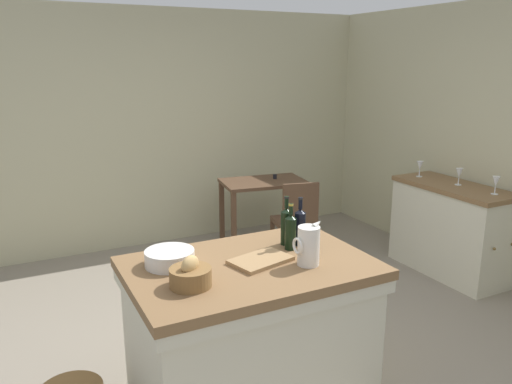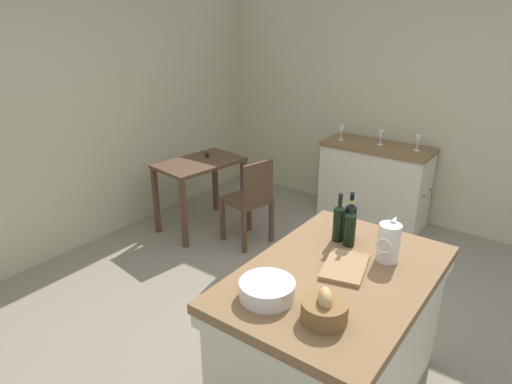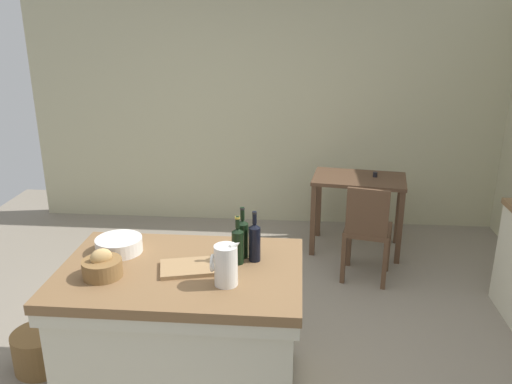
{
  "view_description": "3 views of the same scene",
  "coord_description": "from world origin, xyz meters",
  "px_view_note": "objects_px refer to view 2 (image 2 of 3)",
  "views": [
    {
      "loc": [
        -1.56,
        -2.95,
        2.05
      ],
      "look_at": [
        0.11,
        0.36,
        1.09
      ],
      "focal_mm": 35.64,
      "sensor_mm": 36.0,
      "label": 1
    },
    {
      "loc": [
        -2.38,
        -1.37,
        2.27
      ],
      "look_at": [
        0.07,
        0.43,
        1.04
      ],
      "focal_mm": 31.81,
      "sensor_mm": 36.0,
      "label": 2
    },
    {
      "loc": [
        0.34,
        -3.15,
        2.32
      ],
      "look_at": [
        0.05,
        0.42,
        1.08
      ],
      "focal_mm": 36.64,
      "sensor_mm": 36.0,
      "label": 3
    }
  ],
  "objects_px": {
    "pitcher": "(389,242)",
    "wine_glass_left": "(381,135)",
    "bread_basket": "(324,309)",
    "wine_bottle_green": "(350,228)",
    "wooden_chair": "(250,199)",
    "wine_glass_far_left": "(418,140)",
    "wine_glass_middle": "(341,130)",
    "wash_bowl": "(267,290)",
    "side_cabinet": "(374,183)",
    "wine_bottle_amber": "(339,222)",
    "wine_bottle_dark": "(350,220)",
    "writing_desk": "(200,173)",
    "cutting_board": "(345,267)",
    "island_table": "(333,331)"
  },
  "relations": [
    {
      "from": "writing_desk",
      "to": "cutting_board",
      "type": "bearing_deg",
      "value": -118.14
    },
    {
      "from": "island_table",
      "to": "wine_bottle_green",
      "type": "xyz_separation_m",
      "value": [
        0.33,
        0.09,
        0.53
      ]
    },
    {
      "from": "side_cabinet",
      "to": "wine_glass_left",
      "type": "relative_size",
      "value": 7.39
    },
    {
      "from": "side_cabinet",
      "to": "cutting_board",
      "type": "distance_m",
      "value": 2.7
    },
    {
      "from": "writing_desk",
      "to": "wash_bowl",
      "type": "xyz_separation_m",
      "value": [
        -1.72,
        -2.09,
        0.29
      ]
    },
    {
      "from": "side_cabinet",
      "to": "wine_bottle_dark",
      "type": "relative_size",
      "value": 3.78
    },
    {
      "from": "wine_glass_left",
      "to": "island_table",
      "type": "bearing_deg",
      "value": -162.71
    },
    {
      "from": "wash_bowl",
      "to": "wine_glass_middle",
      "type": "xyz_separation_m",
      "value": [
        2.98,
        1.07,
        0.07
      ]
    },
    {
      "from": "wine_bottle_green",
      "to": "island_table",
      "type": "bearing_deg",
      "value": -164.5
    },
    {
      "from": "side_cabinet",
      "to": "wine_bottle_amber",
      "type": "relative_size",
      "value": 3.7
    },
    {
      "from": "wash_bowl",
      "to": "writing_desk",
      "type": "bearing_deg",
      "value": 50.54
    },
    {
      "from": "bread_basket",
      "to": "wine_bottle_green",
      "type": "xyz_separation_m",
      "value": [
        0.75,
        0.23,
        0.06
      ]
    },
    {
      "from": "bread_basket",
      "to": "wine_bottle_green",
      "type": "bearing_deg",
      "value": 17.06
    },
    {
      "from": "writing_desk",
      "to": "bread_basket",
      "type": "xyz_separation_m",
      "value": [
        -1.7,
        -2.41,
        0.31
      ]
    },
    {
      "from": "wooden_chair",
      "to": "wine_glass_left",
      "type": "height_order",
      "value": "wine_glass_left"
    },
    {
      "from": "side_cabinet",
      "to": "wine_glass_middle",
      "type": "bearing_deg",
      "value": 95.43
    },
    {
      "from": "wine_glass_far_left",
      "to": "wine_glass_middle",
      "type": "height_order",
      "value": "wine_glass_far_left"
    },
    {
      "from": "island_table",
      "to": "writing_desk",
      "type": "height_order",
      "value": "island_table"
    },
    {
      "from": "wine_bottle_green",
      "to": "wine_glass_left",
      "type": "height_order",
      "value": "wine_bottle_green"
    },
    {
      "from": "wooden_chair",
      "to": "cutting_board",
      "type": "distance_m",
      "value": 2.08
    },
    {
      "from": "wine_glass_left",
      "to": "wine_bottle_dark",
      "type": "bearing_deg",
      "value": -162.8
    },
    {
      "from": "wash_bowl",
      "to": "island_table",
      "type": "bearing_deg",
      "value": -23.21
    },
    {
      "from": "island_table",
      "to": "wine_glass_left",
      "type": "bearing_deg",
      "value": 17.29
    },
    {
      "from": "pitcher",
      "to": "wine_glass_left",
      "type": "height_order",
      "value": "pitcher"
    },
    {
      "from": "wash_bowl",
      "to": "cutting_board",
      "type": "bearing_deg",
      "value": -21.81
    },
    {
      "from": "pitcher",
      "to": "wine_glass_far_left",
      "type": "xyz_separation_m",
      "value": [
        2.34,
        0.59,
        -0.0
      ]
    },
    {
      "from": "island_table",
      "to": "writing_desk",
      "type": "xyz_separation_m",
      "value": [
        1.28,
        2.27,
        0.16
      ]
    },
    {
      "from": "side_cabinet",
      "to": "wine_glass_middle",
      "type": "relative_size",
      "value": 7.47
    },
    {
      "from": "wine_bottle_green",
      "to": "wash_bowl",
      "type": "bearing_deg",
      "value": 173.09
    },
    {
      "from": "writing_desk",
      "to": "wooden_chair",
      "type": "relative_size",
      "value": 1.07
    },
    {
      "from": "wine_glass_far_left",
      "to": "writing_desk",
      "type": "bearing_deg",
      "value": 126.05
    },
    {
      "from": "island_table",
      "to": "bread_basket",
      "type": "distance_m",
      "value": 0.64
    },
    {
      "from": "wine_bottle_amber",
      "to": "wine_glass_middle",
      "type": "height_order",
      "value": "wine_bottle_amber"
    },
    {
      "from": "side_cabinet",
      "to": "pitcher",
      "type": "height_order",
      "value": "pitcher"
    },
    {
      "from": "wine_glass_far_left",
      "to": "wine_glass_middle",
      "type": "distance_m",
      "value": 0.84
    },
    {
      "from": "island_table",
      "to": "cutting_board",
      "type": "relative_size",
      "value": 4.09
    },
    {
      "from": "pitcher",
      "to": "wine_glass_far_left",
      "type": "height_order",
      "value": "pitcher"
    },
    {
      "from": "wash_bowl",
      "to": "cutting_board",
      "type": "distance_m",
      "value": 0.53
    },
    {
      "from": "wooden_chair",
      "to": "wine_bottle_green",
      "type": "height_order",
      "value": "wine_bottle_green"
    },
    {
      "from": "wine_bottle_dark",
      "to": "wine_bottle_green",
      "type": "bearing_deg",
      "value": -154.77
    },
    {
      "from": "wine_glass_far_left",
      "to": "wine_glass_left",
      "type": "bearing_deg",
      "value": 91.55
    },
    {
      "from": "wooden_chair",
      "to": "pitcher",
      "type": "distance_m",
      "value": 2.1
    },
    {
      "from": "wine_bottle_green",
      "to": "wine_glass_middle",
      "type": "distance_m",
      "value": 2.5
    },
    {
      "from": "bread_basket",
      "to": "wine_glass_left",
      "type": "height_order",
      "value": "bread_basket"
    },
    {
      "from": "wine_glass_middle",
      "to": "wine_bottle_amber",
      "type": "bearing_deg",
      "value": -154.0
    },
    {
      "from": "island_table",
      "to": "wine_glass_middle",
      "type": "xyz_separation_m",
      "value": [
        2.55,
        1.25,
        0.52
      ]
    },
    {
      "from": "wine_bottle_dark",
      "to": "cutting_board",
      "type": "bearing_deg",
      "value": -157.59
    },
    {
      "from": "wine_glass_middle",
      "to": "writing_desk",
      "type": "bearing_deg",
      "value": 141.21
    },
    {
      "from": "wooden_chair",
      "to": "wine_glass_left",
      "type": "bearing_deg",
      "value": -30.91
    },
    {
      "from": "pitcher",
      "to": "wine_bottle_dark",
      "type": "height_order",
      "value": "wine_bottle_dark"
    }
  ]
}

